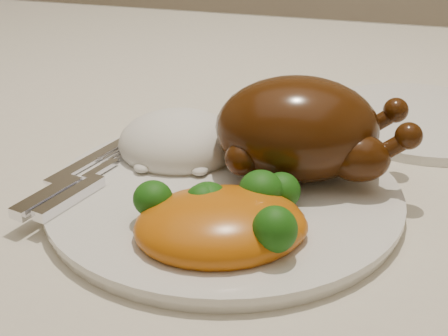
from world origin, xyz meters
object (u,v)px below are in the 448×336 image
(dinner_plate, at_px, (224,195))
(side_plate, at_px, (421,119))
(roast_chicken, at_px, (302,129))
(dining_table, at_px, (187,183))

(dinner_plate, xyz_separation_m, side_plate, (0.17, 0.24, -0.00))
(side_plate, bearing_deg, roast_chicken, -119.90)
(dinner_plate, bearing_deg, roast_chicken, 38.65)
(dining_table, distance_m, side_plate, 0.30)
(dining_table, distance_m, dinner_plate, 0.26)
(dining_table, relative_size, dinner_plate, 5.27)
(dinner_plate, bearing_deg, dining_table, 117.47)
(roast_chicken, bearing_deg, dinner_plate, -153.52)
(dinner_plate, height_order, side_plate, dinner_plate)
(dining_table, height_order, side_plate, side_plate)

